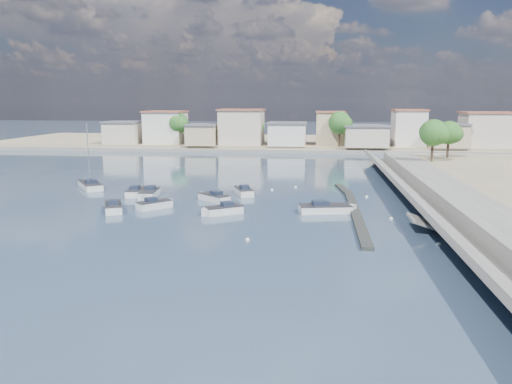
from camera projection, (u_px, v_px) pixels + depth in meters
ground at (299, 173)px, 82.29m from camera, size 400.00×400.00×0.00m
seawall_walkway at (462, 203)px, 53.59m from camera, size 5.00×90.00×1.80m
breakwater at (353, 208)px, 54.78m from camera, size 2.00×31.02×0.35m
far_shore_land at (306, 142)px, 132.94m from camera, size 160.00×40.00×1.40m
far_shore_quay at (304, 152)px, 112.49m from camera, size 160.00×2.50×0.80m
far_town at (351, 130)px, 116.19m from camera, size 113.01×12.80×8.35m
shore_trees at (342, 126)px, 107.63m from camera, size 74.56×38.32×7.92m
motorboat_a at (113, 207)px, 53.98m from camera, size 3.32×4.77×1.48m
motorboat_b at (156, 205)px, 55.22m from camera, size 3.74×3.87×1.48m
motorboat_c at (213, 198)px, 59.23m from camera, size 4.33×4.05×1.48m
motorboat_d at (222, 211)px, 52.32m from camera, size 4.21×3.58×1.48m
motorboat_e at (137, 192)px, 62.99m from camera, size 2.05×4.82×1.48m
motorboat_f at (243, 191)px, 63.37m from camera, size 3.15×4.73×1.48m
motorboat_g at (149, 194)px, 61.51m from camera, size 2.34×5.41×1.48m
motorboat_h at (328, 209)px, 53.11m from camera, size 6.24×3.23×1.48m
sailboat at (90, 185)px, 68.03m from camera, size 5.56×6.48×9.00m
mooring_buoys at (330, 208)px, 54.95m from camera, size 16.32×27.02×0.37m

